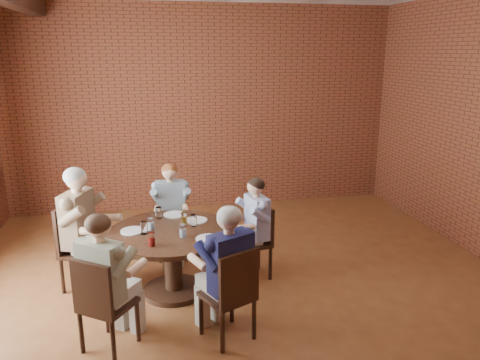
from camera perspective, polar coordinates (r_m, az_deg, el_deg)
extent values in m
plane|color=brown|center=(5.20, 1.07, -15.03)|extent=(7.00, 7.00, 0.00)
plane|color=brown|center=(7.99, -4.47, 8.65)|extent=(7.00, 0.00, 7.00)
cylinder|color=#331B11|center=(5.48, -8.03, -13.12)|extent=(0.69, 0.69, 0.06)
cylinder|color=#331B11|center=(5.33, -8.16, -10.09)|extent=(0.20, 0.20, 0.64)
cylinder|color=#3D2516|center=(5.19, -8.31, -6.35)|extent=(1.38, 1.38, 0.05)
cube|color=#331B11|center=(5.61, 1.56, -7.71)|extent=(0.45, 0.45, 0.04)
cube|color=#331B11|center=(5.59, 3.14, -5.21)|extent=(0.12, 0.38, 0.43)
cylinder|color=#331B11|center=(5.78, -0.57, -9.45)|extent=(0.04, 0.04, 0.41)
cylinder|color=#331B11|center=(5.51, 0.75, -10.71)|extent=(0.04, 0.04, 0.41)
cylinder|color=#331B11|center=(5.90, 2.28, -8.92)|extent=(0.04, 0.04, 0.41)
cylinder|color=#331B11|center=(5.64, 3.71, -10.12)|extent=(0.04, 0.04, 0.41)
cube|color=#331B11|center=(6.20, -8.30, -5.58)|extent=(0.41, 0.41, 0.04)
cube|color=#331B11|center=(6.28, -8.41, -2.96)|extent=(0.39, 0.06, 0.44)
cylinder|color=#331B11|center=(6.13, -9.75, -8.15)|extent=(0.04, 0.04, 0.41)
cylinder|color=#331B11|center=(6.13, -6.66, -8.03)|extent=(0.04, 0.04, 0.41)
cylinder|color=#331B11|center=(6.44, -9.71, -6.99)|extent=(0.04, 0.04, 0.41)
cylinder|color=#331B11|center=(6.43, -6.77, -6.87)|extent=(0.04, 0.04, 0.41)
cube|color=#331B11|center=(5.67, -18.27, -8.28)|extent=(0.60, 0.60, 0.04)
cube|color=#331B11|center=(5.66, -20.43, -5.40)|extent=(0.20, 0.45, 0.53)
cylinder|color=#331B11|center=(5.51, -17.10, -11.45)|extent=(0.04, 0.04, 0.41)
cylinder|color=#331B11|center=(5.84, -15.40, -9.74)|extent=(0.04, 0.04, 0.41)
cylinder|color=#331B11|center=(5.69, -20.83, -10.91)|extent=(0.04, 0.04, 0.41)
cylinder|color=#331B11|center=(6.01, -18.96, -9.31)|extent=(0.04, 0.04, 0.41)
cube|color=#331B11|center=(4.51, -15.78, -14.44)|extent=(0.58, 0.58, 0.04)
cube|color=#331B11|center=(4.27, -17.64, -12.49)|extent=(0.36, 0.27, 0.47)
cylinder|color=#331B11|center=(4.65, -12.39, -16.48)|extent=(0.04, 0.04, 0.41)
cylinder|color=#331B11|center=(4.84, -15.90, -15.34)|extent=(0.04, 0.04, 0.41)
cylinder|color=#331B11|center=(4.42, -15.20, -18.53)|extent=(0.04, 0.04, 0.41)
cylinder|color=#331B11|center=(4.62, -18.78, -17.20)|extent=(0.04, 0.04, 0.41)
cube|color=#331B11|center=(4.50, -1.58, -13.92)|extent=(0.56, 0.56, 0.04)
cube|color=#331B11|center=(4.24, -0.10, -11.88)|extent=(0.40, 0.21, 0.48)
cylinder|color=#331B11|center=(4.83, -1.01, -14.79)|extent=(0.04, 0.04, 0.41)
cylinder|color=#331B11|center=(4.66, -4.77, -16.07)|extent=(0.04, 0.04, 0.41)
cylinder|color=#331B11|center=(4.58, 1.72, -16.61)|extent=(0.04, 0.04, 0.41)
cylinder|color=#331B11|center=(4.40, -2.17, -18.08)|extent=(0.04, 0.04, 0.41)
cylinder|color=white|center=(5.41, -5.39, -4.92)|extent=(0.26, 0.26, 0.01)
cylinder|color=white|center=(5.63, -8.01, -4.20)|extent=(0.26, 0.26, 0.01)
cylinder|color=white|center=(5.22, -12.96, -6.05)|extent=(0.26, 0.26, 0.01)
cylinder|color=white|center=(4.89, -3.90, -7.15)|extent=(0.26, 0.26, 0.01)
cylinder|color=white|center=(5.23, -5.66, -4.94)|extent=(0.07, 0.07, 0.14)
cylinder|color=white|center=(5.31, -6.83, -4.68)|extent=(0.07, 0.07, 0.14)
cylinder|color=white|center=(5.53, -9.91, -3.98)|extent=(0.07, 0.07, 0.14)
cylinder|color=white|center=(5.20, -10.80, -5.29)|extent=(0.07, 0.07, 0.14)
cylinder|color=white|center=(5.10, -11.64, -5.72)|extent=(0.07, 0.07, 0.14)
cylinder|color=white|center=(4.78, -10.74, -7.14)|extent=(0.07, 0.07, 0.14)
cylinder|color=white|center=(4.95, -7.00, -6.19)|extent=(0.07, 0.07, 0.14)
cube|color=black|center=(4.79, -3.72, -7.69)|extent=(0.13, 0.17, 0.01)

